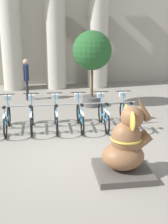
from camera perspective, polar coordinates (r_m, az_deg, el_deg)
ground_plane at (r=7.93m, az=-2.30°, el=-7.67°), size 60.00×60.00×0.00m
building_facade at (r=15.78m, az=-5.49°, el=15.96°), size 20.00×0.20×6.00m
column_left at (r=14.84m, az=-13.23°, el=14.06°), size 1.20×1.20×5.16m
column_middle at (r=14.80m, az=-5.29°, el=14.42°), size 1.20×1.20×5.16m
column_right at (r=15.01m, az=2.58°, el=14.52°), size 1.20×1.20×5.16m
bike_rack at (r=9.52m, az=-5.20°, el=0.64°), size 4.97×0.05×0.77m
bicycle_1 at (r=9.57m, az=-13.89°, el=-1.14°), size 0.48×1.71×1.05m
bicycle_2 at (r=9.52m, az=-9.53°, el=-0.97°), size 0.48×1.71×1.05m
bicycle_3 at (r=9.49m, az=-5.14°, el=-0.85°), size 0.48×1.71×1.05m
bicycle_4 at (r=9.52m, az=-0.74°, el=-0.72°), size 0.48×1.71×1.05m
bicycle_5 at (r=9.64m, az=3.56°, el=-0.53°), size 0.48×1.71×1.05m
bicycle_6 at (r=9.78m, az=7.77°, el=-0.38°), size 0.48×1.71×1.05m
elephant_statue at (r=6.79m, az=7.58°, el=-6.59°), size 1.19×1.19×1.82m
person_pedestrian at (r=12.91m, az=-10.49°, el=6.55°), size 0.22×0.47×1.67m
potted_tree at (r=11.65m, az=1.48°, el=10.62°), size 1.44×1.44×2.83m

